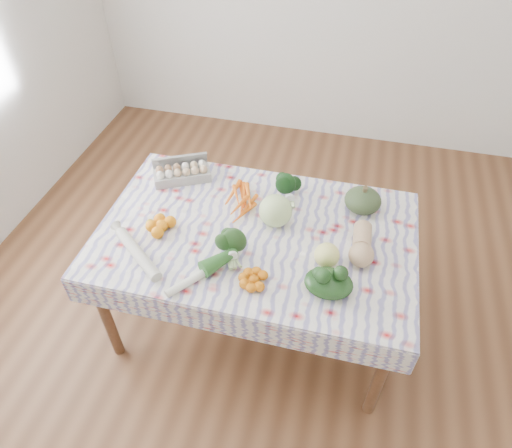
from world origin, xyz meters
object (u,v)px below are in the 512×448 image
(grapefruit, at_px, (327,255))
(butternut_squash, at_px, (362,243))
(dining_table, at_px, (256,243))
(kabocha_squash, at_px, (363,200))
(cabbage, at_px, (276,211))
(egg_carton, at_px, (182,174))

(grapefruit, bearing_deg, butternut_squash, 37.17)
(dining_table, bearing_deg, kabocha_squash, 31.07)
(kabocha_squash, bearing_deg, cabbage, -153.11)
(dining_table, distance_m, butternut_squash, 0.56)
(cabbage, bearing_deg, butternut_squash, -12.52)
(egg_carton, height_order, grapefruit, grapefruit)
(kabocha_squash, relative_size, butternut_squash, 0.75)
(dining_table, height_order, cabbage, cabbage)
(kabocha_squash, xyz_separation_m, cabbage, (-0.44, -0.22, 0.02))
(kabocha_squash, height_order, grapefruit, kabocha_squash)
(egg_carton, height_order, butternut_squash, butternut_squash)
(cabbage, relative_size, grapefruit, 1.43)
(grapefruit, bearing_deg, cabbage, 143.53)
(kabocha_squash, height_order, butternut_squash, kabocha_squash)
(cabbage, distance_m, grapefruit, 0.38)
(grapefruit, bearing_deg, kabocha_squash, 72.93)
(kabocha_squash, bearing_deg, egg_carton, 179.67)
(butternut_squash, distance_m, grapefruit, 0.20)
(dining_table, distance_m, grapefruit, 0.43)
(kabocha_squash, bearing_deg, dining_table, -148.93)
(grapefruit, bearing_deg, egg_carton, 153.68)
(egg_carton, bearing_deg, kabocha_squash, -27.37)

